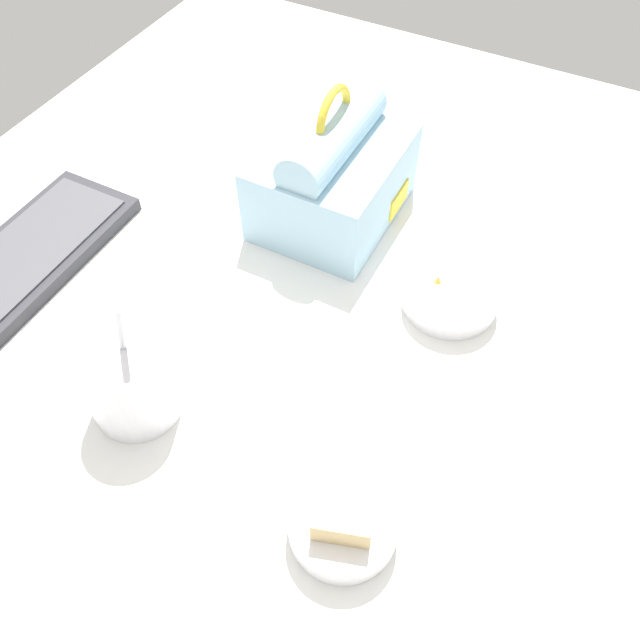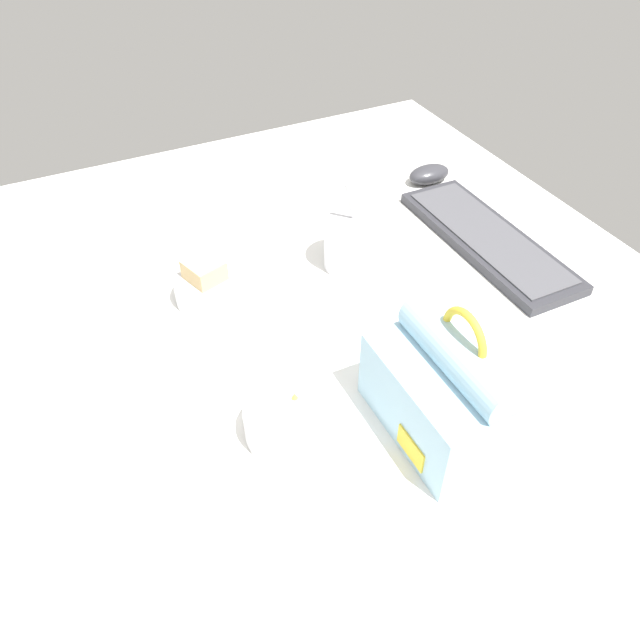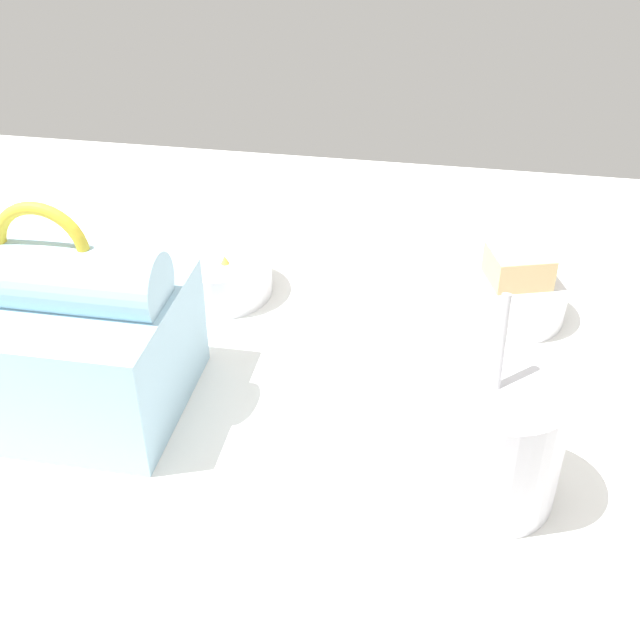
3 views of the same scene
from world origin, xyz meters
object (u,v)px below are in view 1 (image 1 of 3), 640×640
object	(u,v)px
lunch_bag	(333,175)
bento_bowl_snacks	(451,290)
bento_bowl_sandwich	(343,519)
soup_cup	(129,378)
keyboard	(1,282)

from	to	relation	value
lunch_bag	bento_bowl_snacks	world-z (taller)	lunch_bag
lunch_bag	bento_bowl_sandwich	size ratio (longest dim) A/B	1.92
soup_cup	bento_bowl_sandwich	xyz separation A→B (cm)	(-2.12, -25.14, -2.47)
keyboard	soup_cup	world-z (taller)	soup_cup
keyboard	lunch_bag	world-z (taller)	lunch_bag
soup_cup	keyboard	bearing A→B (deg)	77.73
lunch_bag	keyboard	bearing A→B (deg)	135.47
soup_cup	bento_bowl_sandwich	world-z (taller)	soup_cup
soup_cup	bento_bowl_snacks	world-z (taller)	soup_cup
keyboard	bento_bowl_sandwich	bearing A→B (deg)	-98.56
soup_cup	bento_bowl_snacks	bearing A→B (deg)	-40.71
lunch_bag	soup_cup	bearing A→B (deg)	172.20
bento_bowl_sandwich	soup_cup	bearing A→B (deg)	85.19
bento_bowl_sandwich	bento_bowl_snacks	size ratio (longest dim) A/B	0.90
keyboard	bento_bowl_snacks	bearing A→B (deg)	-65.09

